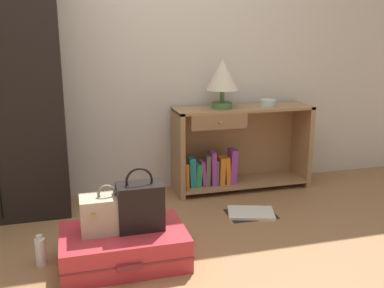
{
  "coord_description": "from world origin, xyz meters",
  "views": [
    {
      "loc": [
        -0.56,
        -2.18,
        1.34
      ],
      "look_at": [
        0.28,
        0.79,
        0.55
      ],
      "focal_mm": 41.63,
      "sensor_mm": 36.0,
      "label": 1
    }
  ],
  "objects_px": {
    "train_case": "(107,213)",
    "handbag": "(140,206)",
    "open_book_on_floor": "(251,213)",
    "table_lamp": "(222,77)",
    "bowl": "(268,103)",
    "bookshelf": "(235,149)",
    "bottle": "(41,251)",
    "suitcase_large": "(124,246)"
  },
  "relations": [
    {
      "from": "train_case",
      "to": "bottle",
      "type": "distance_m",
      "value": 0.46
    },
    {
      "from": "handbag",
      "to": "open_book_on_floor",
      "type": "xyz_separation_m",
      "value": [
        0.9,
        0.45,
        -0.34
      ]
    },
    {
      "from": "bookshelf",
      "to": "handbag",
      "type": "height_order",
      "value": "bookshelf"
    },
    {
      "from": "table_lamp",
      "to": "open_book_on_floor",
      "type": "relative_size",
      "value": 1.0
    },
    {
      "from": "bowl",
      "to": "table_lamp",
      "type": "bearing_deg",
      "value": 178.2
    },
    {
      "from": "suitcase_large",
      "to": "open_book_on_floor",
      "type": "distance_m",
      "value": 1.11
    },
    {
      "from": "train_case",
      "to": "handbag",
      "type": "distance_m",
      "value": 0.19
    },
    {
      "from": "train_case",
      "to": "bottle",
      "type": "xyz_separation_m",
      "value": [
        -0.39,
        0.07,
        -0.22
      ]
    },
    {
      "from": "handbag",
      "to": "bottle",
      "type": "xyz_separation_m",
      "value": [
        -0.58,
        0.09,
        -0.26
      ]
    },
    {
      "from": "bookshelf",
      "to": "bowl",
      "type": "distance_m",
      "value": 0.48
    },
    {
      "from": "bookshelf",
      "to": "handbag",
      "type": "distance_m",
      "value": 1.43
    },
    {
      "from": "train_case",
      "to": "handbag",
      "type": "xyz_separation_m",
      "value": [
        0.19,
        -0.02,
        0.03
      ]
    },
    {
      "from": "table_lamp",
      "to": "open_book_on_floor",
      "type": "bearing_deg",
      "value": -84.99
    },
    {
      "from": "suitcase_large",
      "to": "train_case",
      "type": "relative_size",
      "value": 2.38
    },
    {
      "from": "bowl",
      "to": "suitcase_large",
      "type": "relative_size",
      "value": 0.18
    },
    {
      "from": "bookshelf",
      "to": "handbag",
      "type": "xyz_separation_m",
      "value": [
        -0.99,
        -1.03,
        -0.01
      ]
    },
    {
      "from": "bowl",
      "to": "suitcase_large",
      "type": "bearing_deg",
      "value": -143.88
    },
    {
      "from": "train_case",
      "to": "suitcase_large",
      "type": "bearing_deg",
      "value": -18.63
    },
    {
      "from": "table_lamp",
      "to": "suitcase_large",
      "type": "distance_m",
      "value": 1.65
    },
    {
      "from": "bowl",
      "to": "handbag",
      "type": "distance_m",
      "value": 1.65
    },
    {
      "from": "bottle",
      "to": "open_book_on_floor",
      "type": "bearing_deg",
      "value": 13.63
    },
    {
      "from": "handbag",
      "to": "open_book_on_floor",
      "type": "relative_size",
      "value": 0.94
    },
    {
      "from": "handbag",
      "to": "bottle",
      "type": "bearing_deg",
      "value": 171.59
    },
    {
      "from": "open_book_on_floor",
      "to": "train_case",
      "type": "bearing_deg",
      "value": -158.59
    },
    {
      "from": "suitcase_large",
      "to": "handbag",
      "type": "distance_m",
      "value": 0.27
    },
    {
      "from": "bookshelf",
      "to": "train_case",
      "type": "height_order",
      "value": "bookshelf"
    },
    {
      "from": "table_lamp",
      "to": "handbag",
      "type": "distance_m",
      "value": 1.46
    },
    {
      "from": "table_lamp",
      "to": "bottle",
      "type": "xyz_separation_m",
      "value": [
        -1.44,
        -0.91,
        -0.89
      ]
    },
    {
      "from": "table_lamp",
      "to": "handbag",
      "type": "xyz_separation_m",
      "value": [
        -0.85,
        -1.0,
        -0.63
      ]
    },
    {
      "from": "bookshelf",
      "to": "table_lamp",
      "type": "height_order",
      "value": "table_lamp"
    },
    {
      "from": "bookshelf",
      "to": "bottle",
      "type": "height_order",
      "value": "bookshelf"
    },
    {
      "from": "suitcase_large",
      "to": "table_lamp",
      "type": "bearing_deg",
      "value": 46.44
    },
    {
      "from": "bookshelf",
      "to": "table_lamp",
      "type": "xyz_separation_m",
      "value": [
        -0.14,
        -0.03,
        0.62
      ]
    },
    {
      "from": "bowl",
      "to": "suitcase_large",
      "type": "height_order",
      "value": "bowl"
    },
    {
      "from": "bookshelf",
      "to": "train_case",
      "type": "bearing_deg",
      "value": -139.58
    },
    {
      "from": "bowl",
      "to": "train_case",
      "type": "distance_m",
      "value": 1.8
    },
    {
      "from": "table_lamp",
      "to": "handbag",
      "type": "height_order",
      "value": "table_lamp"
    },
    {
      "from": "train_case",
      "to": "handbag",
      "type": "relative_size",
      "value": 0.82
    },
    {
      "from": "bowl",
      "to": "handbag",
      "type": "bearing_deg",
      "value": -141.96
    },
    {
      "from": "bookshelf",
      "to": "open_book_on_floor",
      "type": "distance_m",
      "value": 0.68
    },
    {
      "from": "table_lamp",
      "to": "bowl",
      "type": "relative_size",
      "value": 3.07
    },
    {
      "from": "train_case",
      "to": "bottle",
      "type": "bearing_deg",
      "value": 170.06
    }
  ]
}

